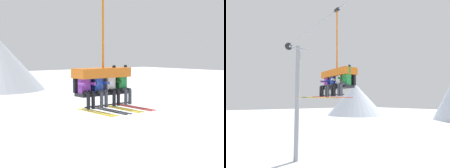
% 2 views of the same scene
% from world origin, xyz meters
% --- Properties ---
extents(mountain_peak_west, '(18.71, 18.71, 10.43)m').
position_xyz_m(mountain_peak_west, '(-38.87, 33.27, 5.22)').
color(mountain_peak_west, silver).
rests_on(mountain_peak_west, ground_plane).
extents(lift_tower_near, '(0.36, 1.88, 8.97)m').
position_xyz_m(lift_tower_near, '(-7.18, -0.02, 4.65)').
color(lift_tower_near, gray).
rests_on(lift_tower_near, ground_plane).
extents(chairlift_chair, '(1.89, 0.74, 4.05)m').
position_xyz_m(chairlift_chair, '(-0.62, -0.73, 5.61)').
color(chairlift_chair, '#232328').
extents(skier_purple, '(0.46, 1.70, 1.23)m').
position_xyz_m(skier_purple, '(-1.36, -0.95, 5.26)').
color(skier_purple, purple).
extents(skier_blue, '(0.46, 1.70, 1.23)m').
position_xyz_m(skier_blue, '(-0.87, -0.95, 5.26)').
color(skier_blue, '#2847B7').
extents(skier_white, '(0.48, 1.70, 1.34)m').
position_xyz_m(skier_white, '(-0.38, -0.94, 5.28)').
color(skier_white, silver).
extents(skier_green, '(0.48, 1.70, 1.34)m').
position_xyz_m(skier_green, '(0.12, -0.94, 5.28)').
color(skier_green, '#23843D').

